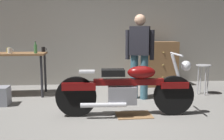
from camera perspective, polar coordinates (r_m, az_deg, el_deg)
ground_plane at (r=4.08m, az=0.35°, el=-10.50°), size 12.00×12.00×0.00m
back_wall at (r=6.66m, az=-2.69°, el=10.29°), size 8.00×0.12×3.10m
workbench at (r=5.72m, az=-20.96°, el=2.45°), size 1.30×0.64×0.90m
motorcycle at (r=4.05m, az=3.24°, el=-4.05°), size 2.19×0.60×1.00m
person_standing at (r=5.08m, az=6.14°, el=3.84°), size 0.54×0.34×1.67m
shop_stool at (r=5.80m, az=19.63°, el=-0.30°), size 0.32×0.32×0.64m
wooden_dresser at (r=6.48m, az=10.65°, el=1.35°), size 0.80×0.47×1.10m
drip_tray at (r=4.20m, az=4.89°, el=-9.92°), size 0.56×0.40×0.01m
mug_black_matte at (r=5.82m, az=-15.00°, el=4.45°), size 0.11×0.08×0.11m
mug_white_ceramic at (r=5.61m, az=-21.74°, el=4.02°), size 0.13×0.09×0.11m
mug_yellow_tall at (r=5.88m, az=-21.96°, el=4.12°), size 0.11×0.08×0.10m
bottle at (r=5.43m, az=-16.61°, el=4.58°), size 0.06×0.06×0.24m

